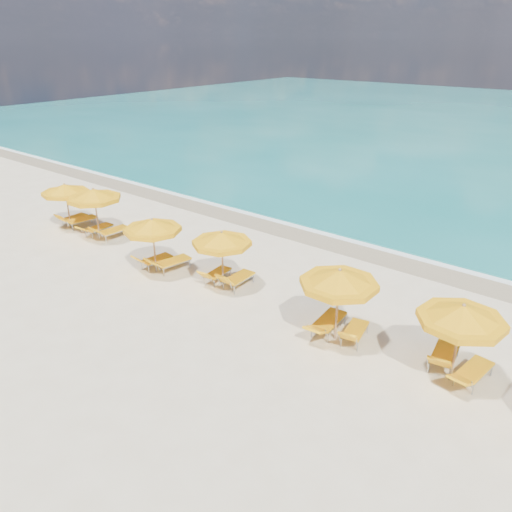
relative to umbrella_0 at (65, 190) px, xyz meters
The scene contains 22 objects.
ground_plane 11.46m from the umbrella_0, ahead, with size 120.00×120.00×0.00m, color beige.
wet_sand_band 13.36m from the umbrella_0, 31.38° to the left, with size 120.00×2.60×0.01m, color tan.
foam_line 13.79m from the umbrella_0, 34.25° to the left, with size 120.00×1.20×0.03m, color white.
whitecap_near 17.42m from the umbrella_0, 72.24° to the left, with size 14.00×0.36×0.05m, color white.
umbrella_0 is the anchor object (origin of this frame).
umbrella_1 2.36m from the umbrella_0, ahead, with size 3.17×3.17×2.50m.
umbrella_2 7.41m from the umbrella_0, ahead, with size 2.45×2.45×2.35m.
umbrella_3 10.39m from the umbrella_0, ahead, with size 2.56×2.56×2.30m.
umbrella_4 15.68m from the umbrella_0, ahead, with size 3.21×3.21×2.50m.
umbrella_5 19.28m from the umbrella_0, ahead, with size 2.90×2.90×2.42m.
lounger_0_left 1.86m from the umbrella_0, 129.67° to the left, with size 0.64×1.67×0.76m.
lounger_0_right 1.82m from the umbrella_0, 47.38° to the left, with size 0.90×2.02×0.84m.
lounger_1_left 2.65m from the umbrella_0, ahead, with size 0.65×1.82×0.72m.
lounger_1_right 3.41m from the umbrella_0, ahead, with size 0.73×1.92×0.84m.
lounger_2_left 7.25m from the umbrella_0, ahead, with size 0.76×1.77×0.78m.
lounger_2_right 7.97m from the umbrella_0, ahead, with size 0.94×2.00×0.83m.
lounger_3_left 10.06m from the umbrella_0, ahead, with size 0.73×1.66×0.77m.
lounger_3_right 11.03m from the umbrella_0, ahead, with size 0.69×1.80×0.89m.
lounger_4_left 15.37m from the umbrella_0, ahead, with size 0.83×2.09×0.75m.
lounger_4_right 16.31m from the umbrella_0, ahead, with size 0.92×1.78×0.83m.
lounger_5_left 18.98m from the umbrella_0, ahead, with size 0.92×1.99×0.93m.
lounger_5_right 19.87m from the umbrella_0, ahead, with size 0.84×1.93×0.67m.
Camera 1 is at (10.92, -12.12, 8.93)m, focal length 35.00 mm.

